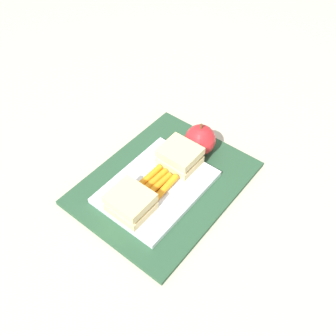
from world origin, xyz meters
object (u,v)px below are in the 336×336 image
Objects in this scene: sandwich_half_left at (130,202)px; carrot_sticks_bundle at (157,183)px; apple at (200,140)px; sandwich_half_right at (180,156)px; food_tray at (157,187)px.

sandwich_half_left reaches higher than carrot_sticks_bundle.
sandwich_half_left is at bearing 178.69° from apple.
sandwich_half_right is 0.08m from carrot_sticks_bundle.
apple is at bearing -2.02° from food_tray.
carrot_sticks_bundle is at bearing 179.82° from sandwich_half_right.
sandwich_half_right is 1.01× the size of carrot_sticks_bundle.
food_tray is 2.88× the size of sandwich_half_right.
carrot_sticks_bundle is 0.15m from apple.
sandwich_half_left reaches higher than food_tray.
carrot_sticks_bundle is (-0.08, 0.00, -0.01)m from sandwich_half_right.
apple reaches higher than carrot_sticks_bundle.
sandwich_half_left is 0.22m from apple.
carrot_sticks_bundle is (0.08, 0.00, -0.01)m from sandwich_half_left.
food_tray is at bearing 180.00° from sandwich_half_right.
food_tray is 2.88× the size of sandwich_half_left.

